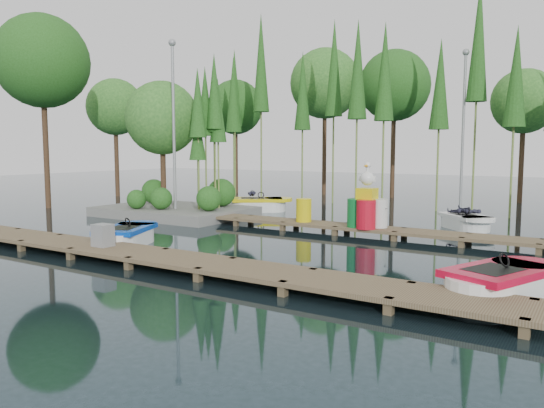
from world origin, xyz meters
The scene contains 15 objects.
ground_plane centered at (0.00, 0.00, 0.00)m, with size 90.00×90.00×0.00m, color #1E3138.
near_dock centered at (0.00, -4.50, 0.23)m, with size 18.00×1.50×0.50m.
far_dock centered at (1.00, 2.50, 0.23)m, with size 15.00×1.20×0.50m.
island centered at (-6.30, 3.29, 3.18)m, with size 6.20×4.20×6.75m.
tree_screen centered at (-2.04, 10.60, 6.12)m, with size 34.42×18.53×10.31m.
lamp_island centered at (-5.50, 2.50, 4.26)m, with size 0.30×0.30×7.25m.
lamp_rear centered at (4.00, 11.00, 4.26)m, with size 0.30×0.30×7.25m.
boat_blue centered at (-2.48, -2.90, 0.26)m, with size 2.13×2.90×0.89m.
boat_red centered at (7.91, -2.98, 0.27)m, with size 2.26×3.09×0.95m.
boat_yellow_far centered at (-3.91, 6.33, 0.31)m, with size 3.13×2.71×1.45m.
boat_white_far centered at (5.37, 5.77, 0.26)m, with size 2.52×2.53×1.16m.
utility_cabinet centered at (-1.63, -4.50, 0.59)m, with size 0.48×0.41×0.59m, color gray.
yellow_barrel centered at (0.57, 2.50, 0.71)m, with size 0.55×0.55×0.82m, color #D7C30B.
drum_cluster centered at (3.00, 2.34, 0.93)m, with size 1.24×1.14×2.14m.
seagull_post centered at (3.39, 2.50, 0.80)m, with size 0.46×0.25×0.74m.
Camera 1 is at (9.51, -13.80, 2.88)m, focal length 35.00 mm.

